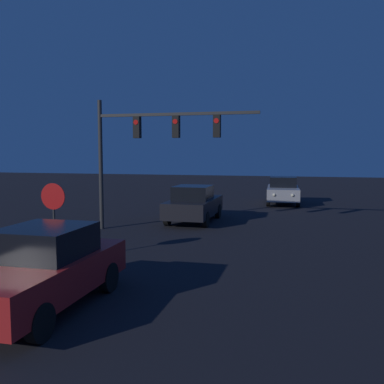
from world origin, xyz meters
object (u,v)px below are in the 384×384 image
Objects in this scene: car_near at (42,269)px; car_mid at (194,204)px; stop_sign at (53,207)px; traffic_signal_mast at (148,139)px; car_far at (283,191)px.

car_mid is (0.33, 11.91, 0.00)m from car_near.
car_mid is 8.76m from stop_sign.
stop_sign is (-0.94, -5.61, -2.18)m from traffic_signal_mast.
car_far is (4.16, 20.28, 0.00)m from car_near.
car_near is at bearing -61.44° from stop_sign.
car_mid is at bearing -92.05° from car_near.
stop_sign reaches higher than car_near.
car_near is 0.68× the size of traffic_signal_mast.
traffic_signal_mast is 2.85× the size of stop_sign.
stop_sign is at bearing -104.63° from car_mid.
traffic_signal_mast is at bearing -114.27° from car_mid.
car_far is 17.88m from stop_sign.
car_mid is 0.68× the size of traffic_signal_mast.
traffic_signal_mast reaches higher than car_mid.
car_far is at bearing -102.06° from car_near.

